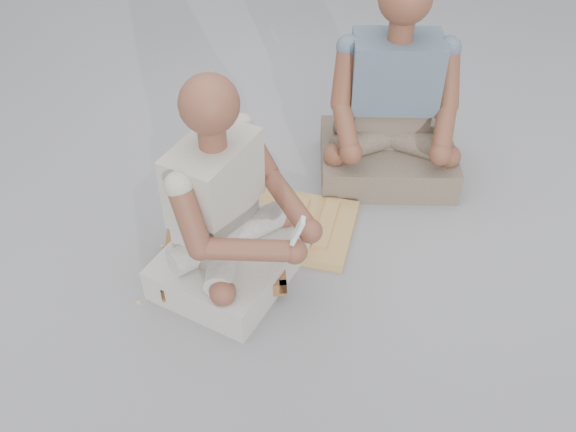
# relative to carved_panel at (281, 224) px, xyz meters

# --- Properties ---
(ground) EXTENTS (60.00, 60.00, 0.00)m
(ground) POSITION_rel_carved_panel_xyz_m (0.06, -0.37, -0.02)
(ground) COLOR #9B9AA0
(ground) RESTS_ON ground
(carved_panel) EXTENTS (0.70, 0.51, 0.04)m
(carved_panel) POSITION_rel_carved_panel_xyz_m (0.00, 0.00, 0.00)
(carved_panel) COLOR #A87041
(carved_panel) RESTS_ON ground
(tool_tray) EXTENTS (0.57, 0.49, 0.07)m
(tool_tray) POSITION_rel_carved_panel_xyz_m (-0.20, -0.30, 0.04)
(tool_tray) COLOR brown
(tool_tray) RESTS_ON carved_panel
(chisel_0) EXTENTS (0.14, 0.19, 0.02)m
(chisel_0) POSITION_rel_carved_panel_xyz_m (-0.12, -0.44, 0.06)
(chisel_0) COLOR silver
(chisel_0) RESTS_ON tool_tray
(chisel_1) EXTENTS (0.13, 0.20, 0.02)m
(chisel_1) POSITION_rel_carved_panel_xyz_m (-0.08, -0.27, 0.05)
(chisel_1) COLOR silver
(chisel_1) RESTS_ON tool_tray
(chisel_2) EXTENTS (0.11, 0.21, 0.02)m
(chisel_2) POSITION_rel_carved_panel_xyz_m (-0.18, -0.29, 0.05)
(chisel_2) COLOR silver
(chisel_2) RESTS_ON tool_tray
(chisel_3) EXTENTS (0.06, 0.22, 0.02)m
(chisel_3) POSITION_rel_carved_panel_xyz_m (-0.20, -0.35, 0.06)
(chisel_3) COLOR silver
(chisel_3) RESTS_ON tool_tray
(chisel_4) EXTENTS (0.22, 0.02, 0.02)m
(chisel_4) POSITION_rel_carved_panel_xyz_m (-0.07, -0.31, 0.05)
(chisel_4) COLOR silver
(chisel_4) RESTS_ON tool_tray
(chisel_5) EXTENTS (0.19, 0.14, 0.02)m
(chisel_5) POSITION_rel_carved_panel_xyz_m (-0.16, -0.22, 0.05)
(chisel_5) COLOR silver
(chisel_5) RESTS_ON tool_tray
(chisel_6) EXTENTS (0.20, 0.12, 0.02)m
(chisel_6) POSITION_rel_carved_panel_xyz_m (-0.21, -0.39, 0.05)
(chisel_6) COLOR silver
(chisel_6) RESTS_ON tool_tray
(chisel_7) EXTENTS (0.17, 0.17, 0.02)m
(chisel_7) POSITION_rel_carved_panel_xyz_m (-0.08, -0.21, 0.06)
(chisel_7) COLOR silver
(chisel_7) RESTS_ON tool_tray
(chisel_8) EXTENTS (0.20, 0.13, 0.02)m
(chisel_8) POSITION_rel_carved_panel_xyz_m (-0.02, -0.40, 0.06)
(chisel_8) COLOR silver
(chisel_8) RESTS_ON tool_tray
(wood_chip_0) EXTENTS (0.02, 0.02, 0.00)m
(wood_chip_0) POSITION_rel_carved_panel_xyz_m (-0.23, -0.57, -0.02)
(wood_chip_0) COLOR #CFBC7A
(wood_chip_0) RESTS_ON ground
(wood_chip_1) EXTENTS (0.02, 0.02, 0.00)m
(wood_chip_1) POSITION_rel_carved_panel_xyz_m (-0.46, -0.14, -0.02)
(wood_chip_1) COLOR #CFBC7A
(wood_chip_1) RESTS_ON ground
(wood_chip_2) EXTENTS (0.02, 0.02, 0.00)m
(wood_chip_2) POSITION_rel_carved_panel_xyz_m (0.04, 0.08, -0.02)
(wood_chip_2) COLOR #CFBC7A
(wood_chip_2) RESTS_ON ground
(wood_chip_3) EXTENTS (0.02, 0.02, 0.00)m
(wood_chip_3) POSITION_rel_carved_panel_xyz_m (-0.31, -0.50, -0.02)
(wood_chip_3) COLOR #CFBC7A
(wood_chip_3) RESTS_ON ground
(wood_chip_4) EXTENTS (0.02, 0.02, 0.00)m
(wood_chip_4) POSITION_rel_carved_panel_xyz_m (-0.34, -0.45, -0.02)
(wood_chip_4) COLOR #CFBC7A
(wood_chip_4) RESTS_ON ground
(wood_chip_5) EXTENTS (0.02, 0.02, 0.00)m
(wood_chip_5) POSITION_rel_carved_panel_xyz_m (-0.51, -0.19, -0.02)
(wood_chip_5) COLOR #CFBC7A
(wood_chip_5) RESTS_ON ground
(wood_chip_6) EXTENTS (0.02, 0.02, 0.00)m
(wood_chip_6) POSITION_rel_carved_panel_xyz_m (-0.02, -0.10, -0.02)
(wood_chip_6) COLOR #CFBC7A
(wood_chip_6) RESTS_ON ground
(wood_chip_7) EXTENTS (0.02, 0.02, 0.00)m
(wood_chip_7) POSITION_rel_carved_panel_xyz_m (0.01, -0.05, -0.02)
(wood_chip_7) COLOR #CFBC7A
(wood_chip_7) RESTS_ON ground
(wood_chip_8) EXTENTS (0.02, 0.02, 0.00)m
(wood_chip_8) POSITION_rel_carved_panel_xyz_m (-0.52, -0.53, -0.02)
(wood_chip_8) COLOR #CFBC7A
(wood_chip_8) RESTS_ON ground
(wood_chip_9) EXTENTS (0.02, 0.02, 0.00)m
(wood_chip_9) POSITION_rel_carved_panel_xyz_m (0.05, -0.21, -0.02)
(wood_chip_9) COLOR #CFBC7A
(wood_chip_9) RESTS_ON ground
(wood_chip_10) EXTENTS (0.02, 0.02, 0.00)m
(wood_chip_10) POSITION_rel_carved_panel_xyz_m (-0.10, -0.17, -0.02)
(wood_chip_10) COLOR #CFBC7A
(wood_chip_10) RESTS_ON ground
(craftsman) EXTENTS (0.71, 0.73, 0.94)m
(craftsman) POSITION_rel_carved_panel_xyz_m (-0.17, -0.31, 0.30)
(craftsman) COLOR beige
(craftsman) RESTS_ON ground
(companion) EXTENTS (0.70, 0.59, 1.02)m
(companion) POSITION_rel_carved_panel_xyz_m (0.47, 0.50, 0.32)
(companion) COLOR #736752
(companion) RESTS_ON ground
(mobile_phone) EXTENTS (0.06, 0.05, 0.11)m
(mobile_phone) POSITION_rel_carved_panel_xyz_m (0.13, -0.49, 0.43)
(mobile_phone) COLOR silver
(mobile_phone) RESTS_ON craftsman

